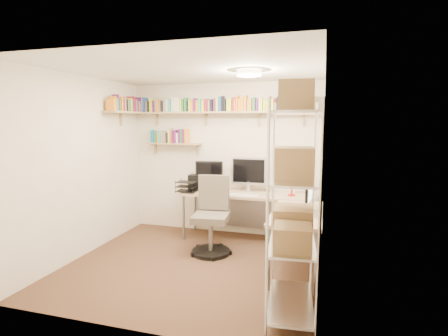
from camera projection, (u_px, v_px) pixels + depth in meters
The scene contains 6 objects.
ground at pixel (192, 265), 4.59m from camera, with size 3.20×3.20×0.00m, color #47291E.
room_shell at pixel (191, 148), 4.38m from camera, with size 3.24×3.04×2.52m.
wall_shelves at pixel (196, 112), 5.67m from camera, with size 3.12×1.09×0.80m.
corner_desk at pixel (248, 197), 5.23m from camera, with size 2.25×1.92×1.31m.
office_chair at pixel (212, 221), 4.99m from camera, with size 0.58×0.59×1.10m.
wire_rack at pixel (293, 190), 3.21m from camera, with size 0.51×0.93×2.23m.
Camera 1 is at (1.61, -4.09, 1.87)m, focal length 28.00 mm.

